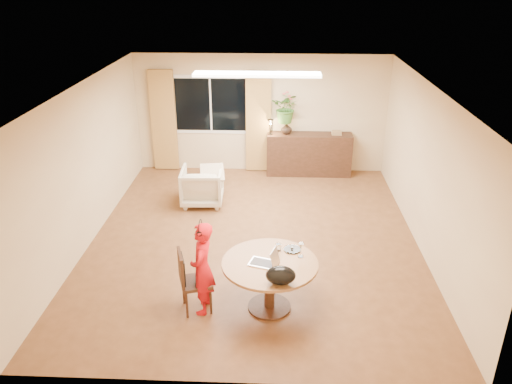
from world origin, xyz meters
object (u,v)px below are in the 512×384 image
child (202,268)px  dining_table (270,272)px  armchair (202,186)px  sideboard (309,154)px  dining_chair (196,280)px

child → dining_table: bearing=98.6°
dining_table → child: child is taller
armchair → sideboard: 2.70m
armchair → sideboard: bearing=-145.0°
child → armchair: bearing=-167.9°
armchair → sideboard: sideboard is taller
child → armchair: child is taller
armchair → child: bearing=96.2°
armchair → dining_table: bearing=110.7°
dining_chair → sideboard: (1.76, 4.95, 0.01)m
armchair → dining_chair: bearing=94.7°
dining_table → sideboard: size_ratio=0.68×
dining_table → armchair: size_ratio=1.58×
dining_chair → armchair: dining_chair is taller
dining_table → dining_chair: bearing=-176.5°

